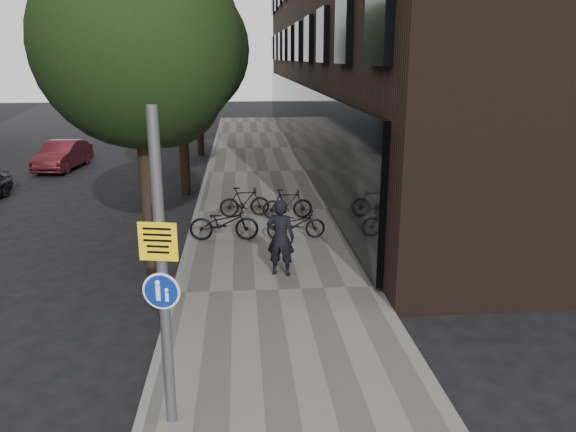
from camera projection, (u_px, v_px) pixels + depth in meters
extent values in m
plane|color=black|center=(277.00, 378.00, 9.12)|extent=(120.00, 120.00, 0.00)
cube|color=slate|center=(265.00, 212.00, 18.71)|extent=(4.50, 60.00, 0.12)
cube|color=slate|center=(197.00, 213.00, 18.52)|extent=(0.15, 60.00, 0.13)
cylinder|color=black|center=(150.00, 213.00, 12.78)|extent=(0.36, 0.36, 3.20)
sphere|color=black|center=(138.00, 44.00, 11.77)|extent=(4.40, 4.40, 4.40)
sphere|color=black|center=(165.00, 90.00, 12.84)|extent=(2.64, 2.64, 2.64)
cylinder|color=black|center=(184.00, 152.00, 20.93)|extent=(0.36, 0.36, 3.20)
sphere|color=black|center=(179.00, 49.00, 19.92)|extent=(5.00, 5.00, 5.00)
sphere|color=black|center=(193.00, 77.00, 20.99)|extent=(3.00, 3.00, 3.00)
cylinder|color=black|center=(200.00, 125.00, 29.56)|extent=(0.36, 0.36, 3.20)
sphere|color=black|center=(197.00, 52.00, 28.55)|extent=(5.00, 5.00, 5.00)
sphere|color=black|center=(206.00, 72.00, 29.62)|extent=(3.00, 3.00, 3.00)
cylinder|color=#595B5E|center=(163.00, 275.00, 7.28)|extent=(0.15, 0.15, 4.35)
cube|color=yellow|center=(160.00, 240.00, 7.15)|extent=(0.50, 0.13, 0.50)
cylinder|color=navy|center=(163.00, 289.00, 7.34)|extent=(0.44, 0.10, 0.45)
cylinder|color=white|center=(163.00, 289.00, 7.34)|extent=(0.50, 0.12, 0.50)
imported|color=black|center=(281.00, 238.00, 12.90)|extent=(0.76, 0.61, 1.81)
imported|color=black|center=(296.00, 224.00, 15.64)|extent=(1.67, 0.66, 0.86)
imported|color=black|center=(287.00, 204.00, 17.59)|extent=(1.59, 0.50, 0.95)
imported|color=black|center=(224.00, 223.00, 15.50)|extent=(1.94, 0.76, 1.00)
imported|color=black|center=(244.00, 202.00, 17.83)|extent=(1.63, 0.59, 0.96)
imported|color=#561820|center=(63.00, 155.00, 25.96)|extent=(1.84, 4.12, 1.31)
imported|color=black|center=(126.00, 127.00, 36.58)|extent=(2.07, 4.59, 1.31)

